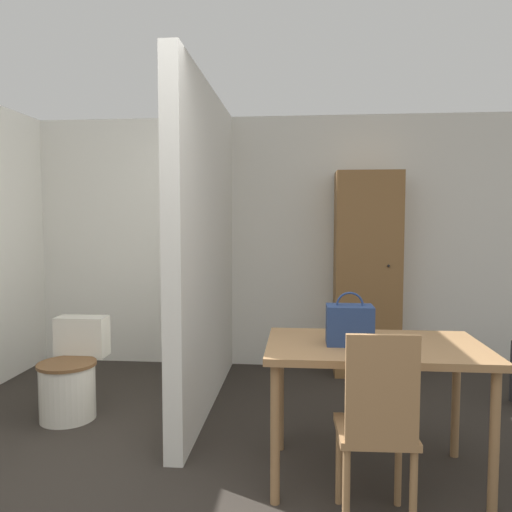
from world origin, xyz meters
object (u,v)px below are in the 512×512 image
toilet (71,377)px  handbag (350,324)px  dining_table (375,359)px  wooden_chair (377,424)px  wooden_cabinet (367,274)px

toilet → handbag: bearing=-20.8°
dining_table → wooden_chair: wooden_chair is taller
dining_table → wooden_chair: 0.53m
wooden_chair → handbag: size_ratio=3.27×
wooden_chair → wooden_cabinet: 2.52m
dining_table → toilet: size_ratio=1.69×
wooden_cabinet → toilet: bearing=-152.0°
dining_table → toilet: 2.29m
wooden_cabinet → wooden_chair: bearing=-96.1°
toilet → wooden_cabinet: wooden_cabinet is taller
wooden_chair → handbag: 0.60m
toilet → wooden_cabinet: bearing=28.0°
wooden_chair → dining_table: bearing=81.8°
handbag → wooden_cabinet: 2.03m
dining_table → toilet: dining_table is taller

